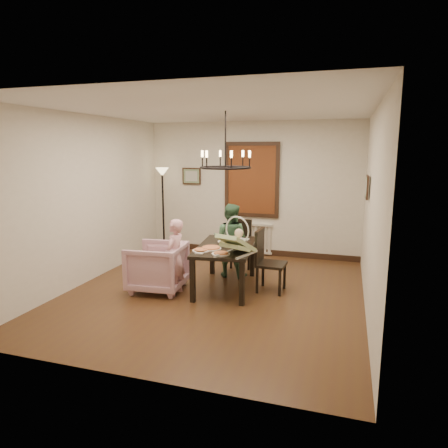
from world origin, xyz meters
The scene contains 17 objects.
room_shell centered at (0.00, 0.37, 1.40)m, with size 4.51×5.00×2.81m.
dining_table centered at (0.10, 0.27, 0.63)m, with size 1.03×1.61×0.71m.
chair_far centered at (0.05, 1.16, 0.48)m, with size 0.43×0.43×0.97m, color black, non-canonical shape.
chair_right centered at (0.84, 0.35, 0.50)m, with size 0.44×0.44×1.00m, color black, non-canonical shape.
armchair centered at (-0.91, -0.15, 0.38)m, with size 0.82×0.84×0.77m, color #D09FB3.
elderly_woman centered at (-0.57, -0.23, 0.49)m, with size 0.36×0.24×0.98m, color #EAA5B0.
seated_man centered at (0.00, 0.90, 0.54)m, with size 0.53×0.41×1.08m, color #3F6A49.
baby_bouncer centered at (0.41, -0.23, 0.91)m, with size 0.43×0.60×0.39m, color #B2C98B, non-canonical shape.
salad_bowl centered at (0.11, 0.31, 0.75)m, with size 0.33×0.33×0.08m, color white.
pizza_platter centered at (-0.04, -0.03, 0.73)m, with size 0.32×0.32×0.04m, color tan.
drinking_glass centered at (0.08, 0.32, 0.78)m, with size 0.07×0.07×0.13m, color silver.
window_blinds centered at (0.00, 2.46, 1.60)m, with size 1.00×0.03×1.40m, color brown.
radiator centered at (0.00, 2.48, 0.35)m, with size 0.92×0.12×0.62m, color silver, non-canonical shape.
picture_back centered at (-1.35, 2.47, 1.65)m, with size 0.42×0.03×0.36m, color black.
picture_right centered at (2.21, 0.90, 1.65)m, with size 0.42×0.03×0.36m, color black.
floor_lamp centered at (-1.90, 2.15, 0.90)m, with size 0.30×0.30×1.80m, color black, non-canonical shape.
chandelier centered at (0.10, 0.27, 1.95)m, with size 0.80×0.80×0.04m, color black.
Camera 1 is at (1.92, -5.68, 2.23)m, focal length 32.00 mm.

